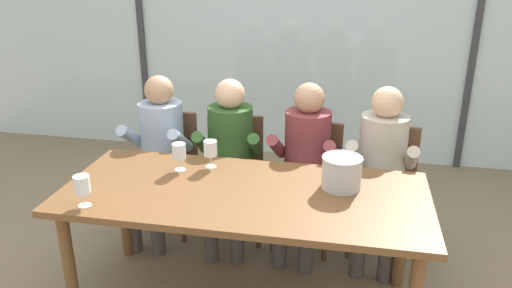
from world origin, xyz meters
name	(u,v)px	position (x,y,z in m)	size (l,w,h in m)	color
ground	(272,222)	(0.00, 1.00, 0.00)	(14.00, 14.00, 0.00)	#847056
window_glass_panel	(299,30)	(0.00, 2.49, 1.30)	(7.27, 0.03, 2.60)	silver
window_mullion_left	(141,26)	(-1.63, 2.47, 1.30)	(0.06, 0.06, 2.60)	#38383D
window_mullion_right	(476,36)	(1.63, 2.47, 1.30)	(0.06, 0.06, 2.60)	#38383D
hillside_vineyard	(324,17)	(0.00, 6.28, 0.97)	(13.27, 2.40, 1.95)	#386633
dining_table	(244,203)	(0.00, 0.00, 0.68)	(2.07, 0.91, 0.76)	brown
chair_near_curtain	(168,161)	(-0.79, 0.86, 0.51)	(0.46, 0.46, 0.88)	brown
chair_left_of_center	(235,167)	(-0.27, 0.87, 0.51)	(0.50, 0.50, 0.88)	brown
chair_center	(309,173)	(0.30, 0.86, 0.51)	(0.49, 0.49, 0.88)	brown
chair_right_of_center	(385,179)	(0.83, 0.87, 0.51)	(0.49, 0.49, 0.88)	brown
person_pale_blue_shirt	(159,147)	(-0.80, 0.73, 0.69)	(0.47, 0.61, 1.20)	#9EB2D1
person_olive_shirt	(229,152)	(-0.27, 0.73, 0.69)	(0.49, 0.63, 1.20)	#2D5123
person_maroon_top	(305,158)	(0.27, 0.73, 0.69)	(0.49, 0.63, 1.20)	brown
person_beige_jumper	(381,164)	(0.79, 0.73, 0.69)	(0.48, 0.63, 1.20)	#B7AD9E
ice_bucket_primary	(342,172)	(0.53, 0.15, 0.86)	(0.23, 0.23, 0.19)	#B7B7BC
wine_glass_by_left_taster	(210,150)	(-0.27, 0.28, 0.88)	(0.08, 0.08, 0.17)	silver
wine_glass_near_bucket	(179,152)	(-0.45, 0.20, 0.88)	(0.08, 0.08, 0.17)	silver
wine_glass_center_pour	(82,186)	(-0.79, -0.34, 0.88)	(0.08, 0.08, 0.17)	silver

